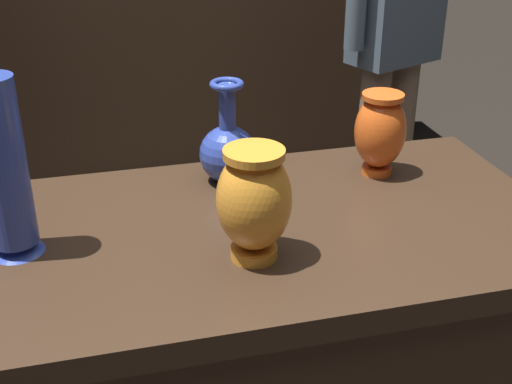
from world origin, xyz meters
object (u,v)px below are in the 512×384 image
object	(u,v)px
vase_tall_behind	(228,149)
visitor_near_right	(396,22)
vase_centerpiece	(254,200)
vase_left_accent	(380,131)
vase_right_accent	(4,171)

from	to	relation	value
vase_tall_behind	visitor_near_right	size ratio (longest dim) A/B	0.15
vase_centerpiece	vase_tall_behind	bearing A→B (deg)	85.85
vase_centerpiece	vase_left_accent	distance (m)	0.45
vase_tall_behind	vase_centerpiece	bearing A→B (deg)	-94.15
vase_tall_behind	vase_left_accent	xyz separation A→B (m)	(0.33, -0.04, 0.03)
vase_left_accent	vase_right_accent	xyz separation A→B (m)	(-0.77, -0.15, 0.06)
vase_tall_behind	vase_left_accent	size ratio (longest dim) A/B	1.22
vase_tall_behind	vase_right_accent	size ratio (longest dim) A/B	0.69
vase_left_accent	vase_right_accent	distance (m)	0.79
vase_right_accent	visitor_near_right	bearing A→B (deg)	41.65
vase_left_accent	vase_centerpiece	bearing A→B (deg)	-142.03
vase_centerpiece	visitor_near_right	xyz separation A→B (m)	(0.83, 1.23, -0.01)
vase_right_accent	vase_left_accent	bearing A→B (deg)	11.27
visitor_near_right	vase_left_accent	bearing A→B (deg)	41.70
vase_left_accent	visitor_near_right	bearing A→B (deg)	63.50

